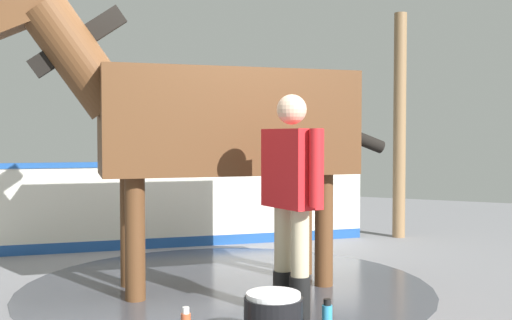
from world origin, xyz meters
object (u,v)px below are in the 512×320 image
at_px(horse, 211,121).
at_px(handler, 291,191).
at_px(wash_bucket, 273,318).
at_px(bottle_shampoo, 327,318).

xyz_separation_m(horse, handler, (0.95, -0.52, -0.52)).
height_order(horse, wash_bucket, horse).
height_order(horse, handler, horse).
bearing_deg(bottle_shampoo, horse, 150.22).
relative_size(handler, wash_bucket, 4.29).
bearing_deg(horse, bottle_shampoo, 107.89).
xyz_separation_m(handler, wash_bucket, (0.11, -0.56, -0.76)).
xyz_separation_m(handler, bottle_shampoo, (0.35, -0.23, -0.81)).
relative_size(handler, bottle_shampoo, 7.01).
xyz_separation_m(horse, wash_bucket, (1.06, -1.08, -1.28)).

